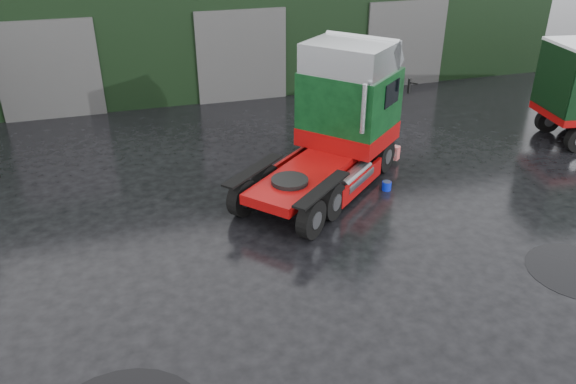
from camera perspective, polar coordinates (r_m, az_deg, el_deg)
name	(u,v)px	position (r m, az deg, el deg)	size (l,w,h in m)	color
ground	(292,288)	(13.48, 0.46, -9.69)	(100.00, 100.00, 0.00)	black
warehouse	(216,7)	(31.07, -7.37, 18.19)	(32.40, 12.40, 6.30)	black
hero_tractor	(320,126)	(16.81, 3.24, 6.72)	(2.98, 7.01, 4.36)	black
wash_bucket	(387,186)	(17.96, 9.98, 0.63)	(0.30, 0.30, 0.28)	#081CBA
puddle_1	(310,170)	(19.04, 2.22, 2.23)	(2.48, 2.48, 0.01)	black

